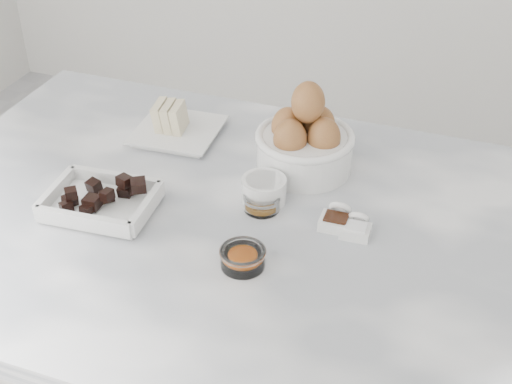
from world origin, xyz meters
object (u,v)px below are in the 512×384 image
honey_bowl (262,202)px  salt_spoon (356,227)px  egg_bowl (305,141)px  zest_bowl (243,257)px  chocolate_dish (100,199)px  vanilla_spoon (337,219)px  sugar_ramekin (264,189)px  butter_plate (176,125)px

honey_bowl → salt_spoon: bearing=-3.8°
honey_bowl → egg_bowl: bearing=78.8°
zest_bowl → chocolate_dish: bearing=169.2°
zest_bowl → vanilla_spoon: size_ratio=1.12×
sugar_ramekin → honey_bowl: 0.03m
salt_spoon → egg_bowl: bearing=130.7°
honey_bowl → salt_spoon: (0.17, -0.01, -0.00)m
sugar_ramekin → honey_bowl: (0.00, -0.02, -0.01)m
chocolate_dish → honey_bowl: bearing=20.6°
egg_bowl → honey_bowl: 0.16m
chocolate_dish → salt_spoon: size_ratio=3.21×
vanilla_spoon → salt_spoon: bearing=-16.8°
honey_bowl → salt_spoon: size_ratio=1.09×
sugar_ramekin → salt_spoon: 0.18m
chocolate_dish → honey_bowl: size_ratio=2.94×
chocolate_dish → honey_bowl: (0.26, 0.10, -0.01)m
vanilla_spoon → salt_spoon: 0.04m
zest_bowl → salt_spoon: (0.15, 0.14, -0.00)m
sugar_ramekin → honey_bowl: sugar_ramekin is taller
sugar_ramekin → vanilla_spoon: bearing=-9.5°
butter_plate → sugar_ramekin: size_ratio=2.22×
butter_plate → vanilla_spoon: size_ratio=2.62×
chocolate_dish → salt_spoon: (0.42, 0.09, -0.01)m
chocolate_dish → zest_bowl: bearing=-10.8°
sugar_ramekin → vanilla_spoon: size_ratio=1.18×
chocolate_dish → butter_plate: bearing=87.6°
zest_bowl → salt_spoon: size_ratio=1.22×
honey_bowl → zest_bowl: size_ratio=0.89×
butter_plate → chocolate_dish: bearing=-92.4°
butter_plate → vanilla_spoon: butter_plate is taller
vanilla_spoon → salt_spoon: vanilla_spoon is taller
butter_plate → sugar_ramekin: butter_plate is taller
chocolate_dish → butter_plate: size_ratio=1.12×
salt_spoon → honey_bowl: bearing=176.2°
honey_bowl → vanilla_spoon: bearing=-0.2°
chocolate_dish → butter_plate: 0.28m
zest_bowl → vanilla_spoon: vanilla_spoon is taller
salt_spoon → butter_plate: bearing=155.3°
egg_bowl → chocolate_dish: bearing=-139.4°
sugar_ramekin → salt_spoon: (0.17, -0.03, -0.01)m
chocolate_dish → zest_bowl: (0.28, -0.05, -0.00)m
egg_bowl → zest_bowl: bearing=-91.3°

